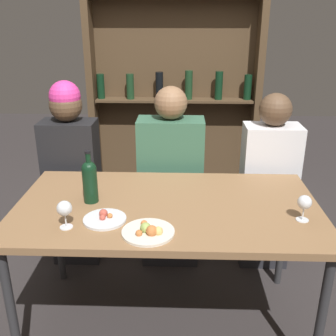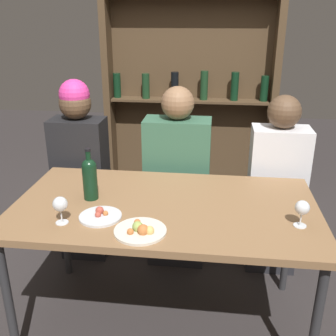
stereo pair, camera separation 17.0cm
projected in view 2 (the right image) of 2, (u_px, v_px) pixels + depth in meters
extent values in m
plane|color=#332D2D|center=(165.00, 319.00, 2.30)|extent=(10.00, 10.00, 0.00)
cube|color=olive|center=(165.00, 207.00, 2.03)|extent=(1.56, 0.86, 0.04)
cylinder|color=#2D2D30|center=(9.00, 303.00, 1.91)|extent=(0.04, 0.04, 0.72)
cylinder|color=#2D2D30|center=(315.00, 330.00, 1.75)|extent=(0.04, 0.04, 0.72)
cylinder|color=#2D2D30|center=(64.00, 227.00, 2.59)|extent=(0.04, 0.04, 0.72)
cylinder|color=#2D2D30|center=(288.00, 241.00, 2.43)|extent=(0.04, 0.04, 0.72)
cube|color=#4C3823|center=(190.00, 95.00, 3.59)|extent=(1.47, 0.02, 1.96)
cube|color=#4C3823|center=(109.00, 95.00, 3.58)|extent=(0.06, 0.18, 1.96)
cube|color=#4C3823|center=(274.00, 99.00, 3.41)|extent=(0.06, 0.18, 1.96)
cube|color=#4C3823|center=(189.00, 100.00, 3.50)|extent=(1.39, 0.18, 0.02)
cylinder|color=black|center=(117.00, 85.00, 3.54)|extent=(0.07, 0.07, 0.22)
cylinder|color=#19381E|center=(146.00, 86.00, 3.50)|extent=(0.07, 0.07, 0.22)
cylinder|color=black|center=(175.00, 86.00, 3.48)|extent=(0.07, 0.07, 0.24)
cylinder|color=#19381E|center=(204.00, 85.00, 3.44)|extent=(0.07, 0.07, 0.25)
cylinder|color=black|center=(235.00, 86.00, 3.41)|extent=(0.07, 0.07, 0.24)
cylinder|color=black|center=(264.00, 89.00, 3.39)|extent=(0.07, 0.07, 0.22)
cylinder|color=black|center=(90.00, 182.00, 2.06)|extent=(0.08, 0.08, 0.18)
sphere|color=black|center=(89.00, 166.00, 2.02)|extent=(0.08, 0.08, 0.08)
cylinder|color=black|center=(88.00, 159.00, 2.01)|extent=(0.03, 0.03, 0.08)
cylinder|color=black|center=(88.00, 150.00, 1.99)|extent=(0.03, 0.03, 0.01)
cylinder|color=silver|center=(300.00, 226.00, 1.82)|extent=(0.06, 0.06, 0.00)
cylinder|color=silver|center=(301.00, 218.00, 1.80)|extent=(0.01, 0.01, 0.07)
sphere|color=silver|center=(302.00, 208.00, 1.78)|extent=(0.07, 0.07, 0.07)
cylinder|color=silver|center=(62.00, 222.00, 1.84)|extent=(0.06, 0.06, 0.00)
cylinder|color=silver|center=(61.00, 215.00, 1.83)|extent=(0.01, 0.01, 0.08)
sphere|color=silver|center=(60.00, 204.00, 1.81)|extent=(0.07, 0.07, 0.07)
cylinder|color=silver|center=(140.00, 231.00, 1.76)|extent=(0.24, 0.24, 0.01)
sphere|color=#C67038|center=(143.00, 230.00, 1.73)|extent=(0.05, 0.05, 0.05)
sphere|color=#99B256|center=(138.00, 227.00, 1.76)|extent=(0.05, 0.05, 0.05)
sphere|color=#E5BC66|center=(150.00, 231.00, 1.73)|extent=(0.04, 0.04, 0.04)
sphere|color=#C67038|center=(137.00, 222.00, 1.81)|extent=(0.03, 0.03, 0.03)
sphere|color=#C67038|center=(130.00, 232.00, 1.73)|extent=(0.03, 0.03, 0.03)
cylinder|color=silver|center=(100.00, 217.00, 1.89)|extent=(0.21, 0.21, 0.01)
sphere|color=#B74C3D|center=(98.00, 215.00, 1.87)|extent=(0.03, 0.03, 0.03)
sphere|color=#B74C3D|center=(100.00, 211.00, 1.91)|extent=(0.04, 0.04, 0.04)
sphere|color=#C67038|center=(106.00, 213.00, 1.89)|extent=(0.03, 0.03, 0.03)
cube|color=#26262B|center=(86.00, 226.00, 2.87)|extent=(0.32, 0.22, 0.45)
cube|color=black|center=(80.00, 160.00, 2.69)|extent=(0.36, 0.22, 0.58)
sphere|color=brown|center=(75.00, 103.00, 2.54)|extent=(0.21, 0.21, 0.21)
sphere|color=#EA3893|center=(74.00, 95.00, 2.52)|extent=(0.20, 0.20, 0.20)
cube|color=#26262B|center=(176.00, 231.00, 2.80)|extent=(0.39, 0.22, 0.45)
cube|color=#38664C|center=(177.00, 163.00, 2.61)|extent=(0.43, 0.22, 0.60)
sphere|color=#8C6647|center=(178.00, 103.00, 2.46)|extent=(0.21, 0.21, 0.21)
cube|color=#26262B|center=(270.00, 237.00, 2.72)|extent=(0.33, 0.22, 0.45)
cube|color=white|center=(278.00, 170.00, 2.54)|extent=(0.36, 0.22, 0.56)
sphere|color=brown|center=(284.00, 112.00, 2.40)|extent=(0.21, 0.21, 0.21)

